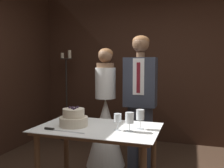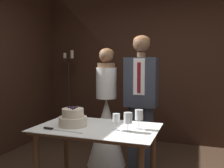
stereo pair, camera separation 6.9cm
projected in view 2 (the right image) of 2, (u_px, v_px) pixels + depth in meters
wall_back at (157, 62)px, 4.47m from camera, size 4.50×0.12×2.88m
cake_table at (97, 137)px, 2.50m from camera, size 1.21×0.76×0.78m
tiered_cake at (73, 118)px, 2.53m from camera, size 0.29×0.29×0.20m
cake_knife at (55, 129)px, 2.37m from camera, size 0.42×0.04×0.02m
wine_glass_near at (116, 118)px, 2.35m from camera, size 0.07×0.07×0.16m
wine_glass_middle at (128, 118)px, 2.30m from camera, size 0.08×0.08×0.18m
wine_glass_far at (139, 115)px, 2.39m from camera, size 0.08×0.08×0.19m
bride at (106, 123)px, 3.44m from camera, size 0.54×0.54×1.62m
groom at (141, 94)px, 3.25m from camera, size 0.41×0.25×1.77m
candle_stand at (69, 99)px, 4.67m from camera, size 0.28×0.28×1.65m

